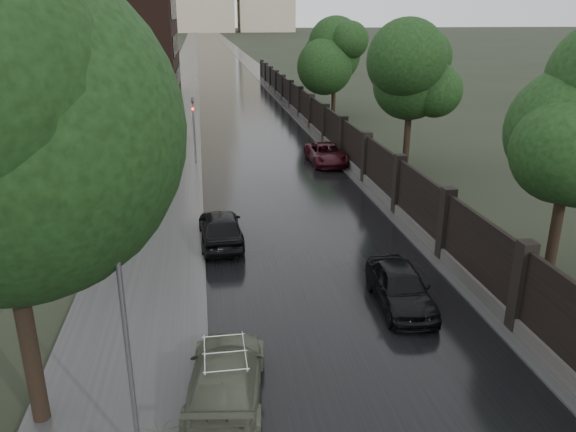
{
  "coord_description": "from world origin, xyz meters",
  "views": [
    {
      "loc": [
        -3.85,
        -7.67,
        8.39
      ],
      "look_at": [
        -0.91,
        11.29,
        1.5
      ],
      "focal_mm": 35.0,
      "sensor_mm": 36.0,
      "label": 1
    }
  ],
  "objects_px": {
    "tree_right_a": "(572,133)",
    "volga_sedan": "(226,377)",
    "car_right_near": "(400,287)",
    "tree_left_far": "(132,68)",
    "traffic_light": "(194,125)",
    "car_right_far": "(326,154)",
    "tree_right_b": "(411,82)",
    "tree_right_c": "(335,58)",
    "lamp_post": "(127,347)",
    "hatchback_left": "(221,227)"
  },
  "relations": [
    {
      "from": "tree_right_c",
      "to": "car_right_far",
      "type": "xyz_separation_m",
      "value": [
        -4.1,
        -15.77,
        -4.35
      ]
    },
    {
      "from": "tree_right_b",
      "to": "tree_right_c",
      "type": "height_order",
      "value": "same"
    },
    {
      "from": "car_right_near",
      "to": "tree_left_far",
      "type": "bearing_deg",
      "value": 115.2
    },
    {
      "from": "tree_right_c",
      "to": "car_right_near",
      "type": "relative_size",
      "value": 1.87
    },
    {
      "from": "lamp_post",
      "to": "car_right_near",
      "type": "xyz_separation_m",
      "value": [
        7.25,
        5.37,
        -2.03
      ]
    },
    {
      "from": "car_right_near",
      "to": "hatchback_left",
      "type": "bearing_deg",
      "value": 133.93
    },
    {
      "from": "lamp_post",
      "to": "traffic_light",
      "type": "xyz_separation_m",
      "value": [
        1.1,
        23.49,
        -0.27
      ]
    },
    {
      "from": "car_right_near",
      "to": "lamp_post",
      "type": "bearing_deg",
      "value": -141.34
    },
    {
      "from": "traffic_light",
      "to": "car_right_near",
      "type": "bearing_deg",
      "value": -71.25
    },
    {
      "from": "tree_right_a",
      "to": "car_right_far",
      "type": "bearing_deg",
      "value": 104.18
    },
    {
      "from": "tree_right_a",
      "to": "volga_sedan",
      "type": "distance_m",
      "value": 12.85
    },
    {
      "from": "tree_right_c",
      "to": "car_right_near",
      "type": "height_order",
      "value": "tree_right_c"
    },
    {
      "from": "tree_right_c",
      "to": "car_right_near",
      "type": "distance_m",
      "value": 33.88
    },
    {
      "from": "car_right_far",
      "to": "tree_right_c",
      "type": "bearing_deg",
      "value": 74.67
    },
    {
      "from": "tree_right_b",
      "to": "car_right_far",
      "type": "height_order",
      "value": "tree_right_b"
    },
    {
      "from": "volga_sedan",
      "to": "car_right_near",
      "type": "relative_size",
      "value": 1.12
    },
    {
      "from": "hatchback_left",
      "to": "tree_right_c",
      "type": "bearing_deg",
      "value": -113.42
    },
    {
      "from": "tree_left_far",
      "to": "tree_right_c",
      "type": "relative_size",
      "value": 1.05
    },
    {
      "from": "volga_sedan",
      "to": "tree_right_b",
      "type": "bearing_deg",
      "value": -113.15
    },
    {
      "from": "tree_right_b",
      "to": "tree_right_a",
      "type": "bearing_deg",
      "value": -90.0
    },
    {
      "from": "tree_right_b",
      "to": "volga_sedan",
      "type": "bearing_deg",
      "value": -120.57
    },
    {
      "from": "tree_right_c",
      "to": "hatchback_left",
      "type": "xyz_separation_m",
      "value": [
        -10.83,
        -27.33,
        -4.27
      ]
    },
    {
      "from": "car_right_far",
      "to": "tree_left_far",
      "type": "bearing_deg",
      "value": 152.39
    },
    {
      "from": "tree_right_a",
      "to": "volga_sedan",
      "type": "height_order",
      "value": "tree_right_a"
    },
    {
      "from": "tree_right_c",
      "to": "car_right_near",
      "type": "bearing_deg",
      "value": -99.68
    },
    {
      "from": "car_right_far",
      "to": "tree_right_b",
      "type": "bearing_deg",
      "value": -29.29
    },
    {
      "from": "volga_sedan",
      "to": "traffic_light",
      "type": "bearing_deg",
      "value": -80.74
    },
    {
      "from": "tree_right_a",
      "to": "tree_right_c",
      "type": "bearing_deg",
      "value": 90.0
    },
    {
      "from": "tree_right_b",
      "to": "hatchback_left",
      "type": "relative_size",
      "value": 1.75
    },
    {
      "from": "lamp_post",
      "to": "car_right_far",
      "type": "bearing_deg",
      "value": 68.84
    },
    {
      "from": "lamp_post",
      "to": "traffic_light",
      "type": "bearing_deg",
      "value": 87.32
    },
    {
      "from": "tree_right_c",
      "to": "volga_sedan",
      "type": "height_order",
      "value": "tree_right_c"
    },
    {
      "from": "traffic_light",
      "to": "hatchback_left",
      "type": "height_order",
      "value": "traffic_light"
    },
    {
      "from": "tree_right_c",
      "to": "lamp_post",
      "type": "xyz_separation_m",
      "value": [
        -12.9,
        -38.5,
        -2.28
      ]
    },
    {
      "from": "traffic_light",
      "to": "tree_right_b",
      "type": "bearing_deg",
      "value": -14.24
    },
    {
      "from": "tree_left_far",
      "to": "traffic_light",
      "type": "bearing_deg",
      "value": -53.53
    },
    {
      "from": "tree_right_b",
      "to": "car_right_near",
      "type": "xyz_separation_m",
      "value": [
        -5.65,
        -15.13,
        -4.31
      ]
    },
    {
      "from": "tree_left_far",
      "to": "tree_right_a",
      "type": "bearing_deg",
      "value": -54.83
    },
    {
      "from": "car_right_far",
      "to": "tree_right_a",
      "type": "bearing_deg",
      "value": -76.58
    },
    {
      "from": "traffic_light",
      "to": "volga_sedan",
      "type": "distance_m",
      "value": 21.87
    },
    {
      "from": "tree_left_far",
      "to": "tree_right_a",
      "type": "height_order",
      "value": "tree_left_far"
    },
    {
      "from": "tree_right_c",
      "to": "hatchback_left",
      "type": "height_order",
      "value": "tree_right_c"
    },
    {
      "from": "volga_sedan",
      "to": "hatchback_left",
      "type": "relative_size",
      "value": 1.05
    },
    {
      "from": "tree_right_c",
      "to": "hatchback_left",
      "type": "bearing_deg",
      "value": -111.61
    },
    {
      "from": "volga_sedan",
      "to": "lamp_post",
      "type": "bearing_deg",
      "value": 50.93
    },
    {
      "from": "tree_left_far",
      "to": "tree_right_b",
      "type": "height_order",
      "value": "tree_left_far"
    },
    {
      "from": "tree_right_a",
      "to": "tree_left_far",
      "type": "bearing_deg",
      "value": 125.17
    },
    {
      "from": "tree_right_b",
      "to": "volga_sedan",
      "type": "relative_size",
      "value": 1.67
    },
    {
      "from": "tree_right_a",
      "to": "lamp_post",
      "type": "height_order",
      "value": "tree_right_a"
    },
    {
      "from": "lamp_post",
      "to": "hatchback_left",
      "type": "relative_size",
      "value": 1.28
    }
  ]
}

